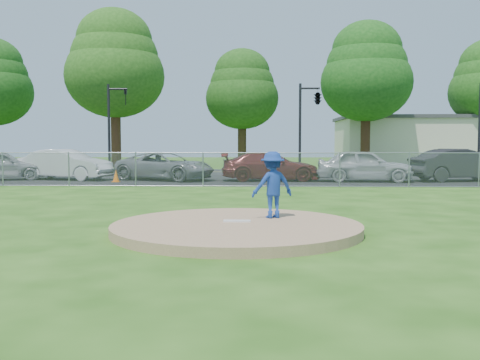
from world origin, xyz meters
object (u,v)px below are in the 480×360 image
at_px(tree_center, 242,89).
at_px(parked_car_silver, 1,165).
at_px(tree_left, 115,63).
at_px(tree_right, 366,71).
at_px(commercial_building, 429,140).
at_px(parked_car_gray, 165,166).
at_px(pitcher, 273,185).
at_px(traffic_signal_left, 113,120).
at_px(parked_car_white, 66,164).
at_px(parked_car_darkred, 270,166).
at_px(traffic_cone, 116,176).
at_px(parked_car_charcoal, 460,165).
at_px(parked_car_pearl, 364,165).
at_px(traffic_signal_center, 316,99).

height_order(tree_center, parked_car_silver, tree_center).
height_order(tree_left, tree_right, tree_left).
distance_m(commercial_building, tree_center, 17.99).
bearing_deg(parked_car_gray, pitcher, -138.47).
relative_size(tree_left, tree_center, 1.27).
bearing_deg(tree_right, traffic_signal_left, -150.62).
distance_m(pitcher, parked_car_gray, 15.94).
distance_m(commercial_building, tree_right, 10.73).
bearing_deg(parked_car_white, tree_right, -35.32).
bearing_deg(parked_car_gray, tree_center, 12.04).
bearing_deg(parked_car_darkred, tree_right, -28.85).
bearing_deg(parked_car_darkred, tree_left, 35.37).
relative_size(traffic_cone, parked_car_white, 0.13).
bearing_deg(parked_car_silver, parked_car_charcoal, -110.90).
relative_size(pitcher, traffic_cone, 2.51).
height_order(traffic_signal_left, parked_car_silver, traffic_signal_left).
height_order(tree_center, parked_car_pearl, tree_center).
bearing_deg(parked_car_darkred, tree_center, 3.54).
distance_m(traffic_signal_center, traffic_cone, 13.61).
bearing_deg(tree_center, parked_car_charcoal, -57.53).
height_order(tree_right, parked_car_silver, tree_right).
height_order(traffic_signal_center, traffic_cone, traffic_signal_center).
height_order(parked_car_silver, parked_car_charcoal, parked_car_charcoal).
height_order(tree_left, tree_center, tree_left).
xyz_separation_m(commercial_building, parked_car_darkred, (-14.96, -22.30, -1.43)).
xyz_separation_m(tree_right, traffic_cone, (-15.58, -17.46, -7.33)).
height_order(commercial_building, parked_car_white, commercial_building).
xyz_separation_m(traffic_cone, parked_car_darkred, (7.62, 1.16, 0.42)).
bearing_deg(commercial_building, traffic_signal_center, -126.94).
xyz_separation_m(traffic_signal_center, parked_car_silver, (-16.90, -6.25, -3.83)).
height_order(traffic_signal_center, parked_car_pearl, traffic_signal_center).
bearing_deg(tree_center, pitcher, -86.90).
xyz_separation_m(parked_car_white, parked_car_gray, (5.25, -0.14, -0.08)).
height_order(tree_left, traffic_signal_center, tree_left).
bearing_deg(tree_left, parked_car_white, -84.71).
bearing_deg(pitcher, parked_car_white, -78.88).
bearing_deg(commercial_building, parked_car_silver, -142.44).
xyz_separation_m(traffic_signal_left, parked_car_silver, (-4.16, -6.25, -2.59)).
xyz_separation_m(pitcher, parked_car_gray, (-5.16, 15.08, -0.24)).
bearing_deg(traffic_signal_center, pitcher, -98.55).
xyz_separation_m(tree_left, parked_car_darkred, (12.04, -15.30, -7.51)).
relative_size(tree_right, parked_car_darkred, 2.33).
height_order(traffic_signal_left, traffic_signal_center, same).
xyz_separation_m(tree_center, parked_car_pearl, (6.71, -18.67, -5.65)).
xyz_separation_m(traffic_signal_left, parked_car_white, (-0.86, -5.90, -2.56)).
height_order(traffic_signal_center, pitcher, traffic_signal_center).
bearing_deg(tree_right, parked_car_darkred, -116.02).
distance_m(tree_left, parked_car_gray, 18.07).
distance_m(tree_right, parked_car_gray, 22.00).
relative_size(traffic_signal_center, pitcher, 3.64).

